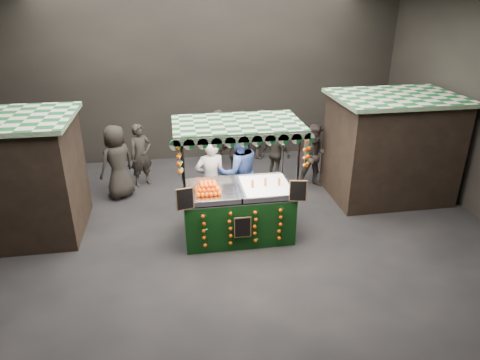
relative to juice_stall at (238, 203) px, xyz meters
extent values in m
plane|color=black|center=(-0.33, -0.07, -0.79)|extent=(12.00, 12.00, 0.00)
cube|color=black|center=(-0.33, 4.93, 1.71)|extent=(12.00, 0.10, 5.00)
cube|color=black|center=(-0.33, -5.07, 1.71)|extent=(12.00, 0.10, 5.00)
cube|color=black|center=(-4.73, 0.93, 0.46)|extent=(2.80, 2.00, 2.50)
cube|color=black|center=(4.07, 1.43, 0.46)|extent=(2.80, 2.00, 2.50)
cube|color=#125525|center=(4.07, 1.43, 1.76)|extent=(3.00, 2.20, 0.10)
cube|color=black|center=(-0.01, 0.04, -0.28)|extent=(2.25, 1.23, 1.02)
cube|color=#AAABB0|center=(-0.01, 0.04, 0.26)|extent=(2.25, 1.23, 0.04)
cylinder|color=black|center=(-1.11, -0.54, 0.44)|extent=(0.05, 0.05, 2.46)
cylinder|color=black|center=(1.08, -0.54, 0.44)|extent=(0.05, 0.05, 2.46)
cylinder|color=black|center=(-1.11, 0.62, 0.44)|extent=(0.05, 0.05, 2.46)
cylinder|color=black|center=(1.08, 0.62, 0.44)|extent=(0.05, 0.05, 2.46)
cube|color=#125525|center=(-0.01, 0.04, 1.71)|extent=(2.51, 1.48, 0.08)
cube|color=white|center=(0.60, 0.04, 0.32)|extent=(1.00, 1.11, 0.08)
cube|color=black|center=(-1.12, -0.60, 0.49)|extent=(0.35, 0.10, 0.45)
cube|color=black|center=(1.10, -0.60, 0.49)|extent=(0.35, 0.10, 0.45)
cube|color=black|center=(-0.01, -0.62, -0.22)|extent=(0.35, 0.03, 0.45)
imported|color=gray|center=(-0.48, 0.93, 0.18)|extent=(0.77, 0.57, 1.93)
imported|color=navy|center=(0.17, 1.04, 0.26)|extent=(1.16, 0.98, 2.10)
imported|color=#2A2622|center=(-2.14, 3.08, 0.06)|extent=(0.74, 0.65, 1.70)
imported|color=#2E2725|center=(2.41, 2.22, 0.07)|extent=(0.93, 0.78, 1.72)
imported|color=#272420|center=(0.45, 3.09, -0.03)|extent=(0.90, 0.42, 1.51)
imported|color=black|center=(1.43, 4.53, -0.01)|extent=(0.98, 1.16, 1.56)
imported|color=black|center=(-2.68, 2.40, 0.16)|extent=(1.09, 1.06, 1.90)
imported|color=black|center=(3.50, 3.73, 0.08)|extent=(1.49, 1.51, 1.74)
imported|color=#2E2825|center=(0.05, 4.27, 0.05)|extent=(0.46, 0.65, 1.67)
imported|color=#2C2824|center=(1.52, 2.87, -0.03)|extent=(0.84, 0.92, 1.51)
camera|label=1|loc=(-1.27, -7.93, 4.13)|focal=32.14mm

